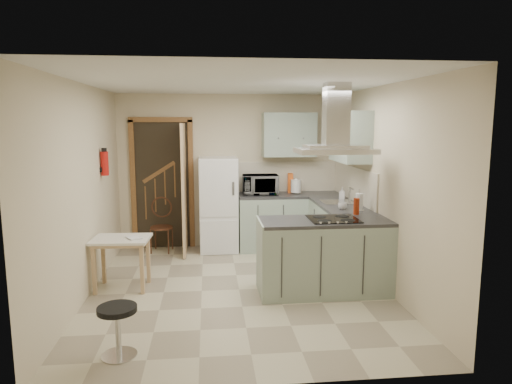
{
  "coord_description": "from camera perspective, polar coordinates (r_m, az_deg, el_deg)",
  "views": [
    {
      "loc": [
        -0.36,
        -5.39,
        2.05
      ],
      "look_at": [
        0.26,
        0.45,
        1.15
      ],
      "focal_mm": 32.0,
      "sensor_mm": 36.0,
      "label": 1
    }
  ],
  "objects": [
    {
      "name": "counter_back",
      "position": [
        7.43,
        1.98,
        -3.71
      ],
      "size": [
        1.08,
        0.6,
        0.9
      ],
      "primitive_type": "cube",
      "color": "#9EB2A0",
      "rests_on": "floor"
    },
    {
      "name": "ceiling",
      "position": [
        5.42,
        -2.29,
        13.47
      ],
      "size": [
        4.2,
        4.2,
        0.0
      ],
      "primitive_type": "plane",
      "rotation": [
        3.14,
        0.0,
        0.0
      ],
      "color": "silver",
      "rests_on": "back_wall"
    },
    {
      "name": "microwave",
      "position": [
        7.34,
        0.55,
        0.94
      ],
      "size": [
        0.57,
        0.4,
        0.31
      ],
      "primitive_type": "imported",
      "rotation": [
        0.0,
        0.0,
        -0.03
      ],
      "color": "black",
      "rests_on": "counter_back"
    },
    {
      "name": "stool",
      "position": [
        4.37,
        -16.86,
        -16.3
      ],
      "size": [
        0.41,
        0.41,
        0.46
      ],
      "primitive_type": "cylinder",
      "rotation": [
        0.0,
        0.0,
        0.22
      ],
      "color": "black",
      "rests_on": "floor"
    },
    {
      "name": "paper_towel",
      "position": [
        6.11,
        12.76,
        -1.21
      ],
      "size": [
        0.11,
        0.11,
        0.24
      ],
      "primitive_type": "cylinder",
      "rotation": [
        0.0,
        0.0,
        -0.22
      ],
      "color": "silver",
      "rests_on": "counter_right"
    },
    {
      "name": "sink",
      "position": [
        6.7,
        10.15,
        -1.25
      ],
      "size": [
        0.45,
        0.4,
        0.01
      ],
      "primitive_type": "cube",
      "color": "silver",
      "rests_on": "counter_right"
    },
    {
      "name": "left_wall",
      "position": [
        5.64,
        -20.8,
        -0.02
      ],
      "size": [
        0.0,
        4.2,
        4.2
      ],
      "primitive_type": "plane",
      "rotation": [
        1.57,
        0.0,
        1.57
      ],
      "color": "beige",
      "rests_on": "floor"
    },
    {
      "name": "bentwood_chair",
      "position": [
        7.42,
        -11.74,
        -4.37
      ],
      "size": [
        0.4,
        0.4,
        0.79
      ],
      "primitive_type": "cube",
      "rotation": [
        0.0,
        0.0,
        -0.15
      ],
      "color": "#53201B",
      "rests_on": "floor"
    },
    {
      "name": "back_wall",
      "position": [
        7.54,
        -3.28,
        2.62
      ],
      "size": [
        3.6,
        0.0,
        3.6
      ],
      "primitive_type": "plane",
      "rotation": [
        1.57,
        0.0,
        0.0
      ],
      "color": "beige",
      "rests_on": "floor"
    },
    {
      "name": "peninsula",
      "position": [
        5.62,
        8.54,
        -7.92
      ],
      "size": [
        1.55,
        0.65,
        0.9
      ],
      "primitive_type": "cube",
      "color": "#9EB2A0",
      "rests_on": "floor"
    },
    {
      "name": "cereal_box",
      "position": [
        7.57,
        4.31,
        1.15
      ],
      "size": [
        0.11,
        0.22,
        0.31
      ],
      "primitive_type": "cube",
      "rotation": [
        0.0,
        0.0,
        -0.14
      ],
      "color": "#DA5719",
      "rests_on": "counter_back"
    },
    {
      "name": "drop_leaf_table",
      "position": [
        5.95,
        -16.4,
        -8.55
      ],
      "size": [
        0.72,
        0.56,
        0.64
      ],
      "primitive_type": "cube",
      "rotation": [
        0.0,
        0.0,
        -0.06
      ],
      "color": "#DECE88",
      "rests_on": "floor"
    },
    {
      "name": "book",
      "position": [
        5.76,
        -15.72,
        -5.27
      ],
      "size": [
        0.23,
        0.25,
        0.09
      ],
      "primitive_type": "imported",
      "rotation": [
        0.0,
        0.0,
        0.54
      ],
      "color": "#A34336",
      "rests_on": "drop_leaf_table"
    },
    {
      "name": "fridge",
      "position": [
        7.31,
        -4.7,
        -1.56
      ],
      "size": [
        0.6,
        0.6,
        1.5
      ],
      "primitive_type": "cube",
      "color": "white",
      "rests_on": "floor"
    },
    {
      "name": "right_wall",
      "position": [
        5.86,
        15.64,
        0.54
      ],
      "size": [
        0.0,
        4.2,
        4.2
      ],
      "primitive_type": "plane",
      "rotation": [
        1.57,
        0.0,
        -1.57
      ],
      "color": "beige",
      "rests_on": "floor"
    },
    {
      "name": "fire_extinguisher",
      "position": [
        6.46,
        -18.39,
        3.39
      ],
      "size": [
        0.1,
        0.1,
        0.32
      ],
      "primitive_type": "cylinder",
      "color": "#B2140F",
      "rests_on": "left_wall"
    },
    {
      "name": "doorway",
      "position": [
        7.56,
        -11.61,
        0.94
      ],
      "size": [
        1.1,
        0.12,
        2.1
      ],
      "primitive_type": "cube",
      "color": "brown",
      "rests_on": "floor"
    },
    {
      "name": "extractor_hood",
      "position": [
        5.43,
        9.88,
        5.1
      ],
      "size": [
        0.9,
        0.55,
        0.1
      ],
      "primitive_type": "cube",
      "color": "silver",
      "rests_on": "ceiling"
    },
    {
      "name": "cup",
      "position": [
        6.18,
        10.75,
        -1.74
      ],
      "size": [
        0.13,
        0.13,
        0.09
      ],
      "primitive_type": "imported",
      "rotation": [
        0.0,
        0.0,
        -0.09
      ],
      "color": "white",
      "rests_on": "counter_right"
    },
    {
      "name": "soap_bottle",
      "position": [
        6.99,
        10.71,
        -0.16
      ],
      "size": [
        0.11,
        0.11,
        0.18
      ],
      "primitive_type": "imported",
      "rotation": [
        0.0,
        0.0,
        -0.39
      ],
      "color": "#AAAAB6",
      "rests_on": "counter_right"
    },
    {
      "name": "splashback",
      "position": [
        7.64,
        3.94,
        1.94
      ],
      "size": [
        1.68,
        0.02,
        0.5
      ],
      "primitive_type": "cube",
      "color": "beige",
      "rests_on": "counter_back"
    },
    {
      "name": "floor",
      "position": [
        5.78,
        -2.14,
        -12.08
      ],
      "size": [
        4.2,
        4.2,
        0.0
      ],
      "primitive_type": "plane",
      "color": "#BFB694",
      "rests_on": "ground"
    },
    {
      "name": "kettle",
      "position": [
        7.43,
        5.0,
        0.74
      ],
      "size": [
        0.17,
        0.17,
        0.25
      ],
      "primitive_type": "cylinder",
      "rotation": [
        0.0,
        0.0,
        0.02
      ],
      "color": "white",
      "rests_on": "counter_back"
    },
    {
      "name": "red_bottle",
      "position": [
        5.87,
        12.44,
        -1.76
      ],
      "size": [
        0.08,
        0.08,
        0.21
      ],
      "primitive_type": "cylinder",
      "rotation": [
        0.0,
        0.0,
        0.12
      ],
      "color": "#9F2B0D",
      "rests_on": "peninsula"
    },
    {
      "name": "hob",
      "position": [
        5.54,
        9.66,
        -3.34
      ],
      "size": [
        0.58,
        0.5,
        0.01
      ],
      "primitive_type": "cube",
      "color": "black",
      "rests_on": "peninsula"
    },
    {
      "name": "counter_right",
      "position": [
        6.96,
        9.65,
        -4.7
      ],
      "size": [
        0.6,
        1.95,
        0.9
      ],
      "primitive_type": "cube",
      "color": "#9EB2A0",
      "rests_on": "floor"
    },
    {
      "name": "wall_cabinet_right",
      "position": [
        6.55,
        11.68,
        6.79
      ],
      "size": [
        0.35,
        0.9,
        0.7
      ],
      "primitive_type": "cube",
      "color": "#9EB2A0",
      "rests_on": "right_wall"
    },
    {
      "name": "wall_cabinet_back",
      "position": [
        7.43,
        4.14,
        7.16
      ],
      "size": [
        0.85,
        0.35,
        0.7
      ],
      "primitive_type": "cube",
      "color": "#9EB2A0",
      "rests_on": "back_wall"
    }
  ]
}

